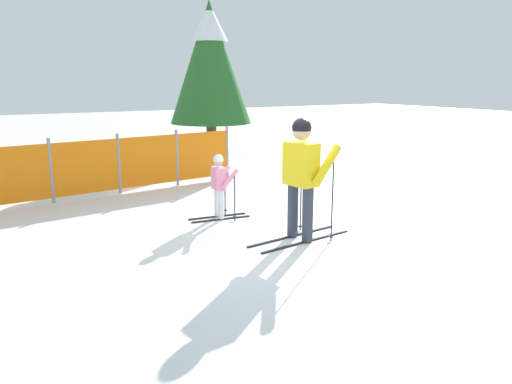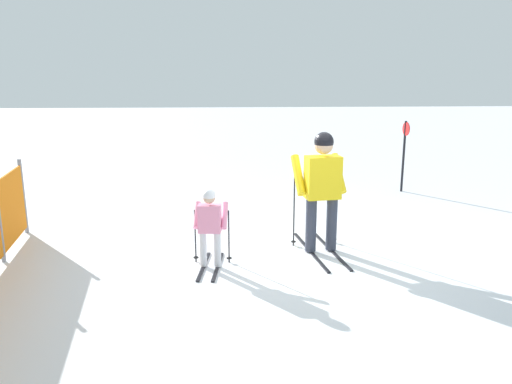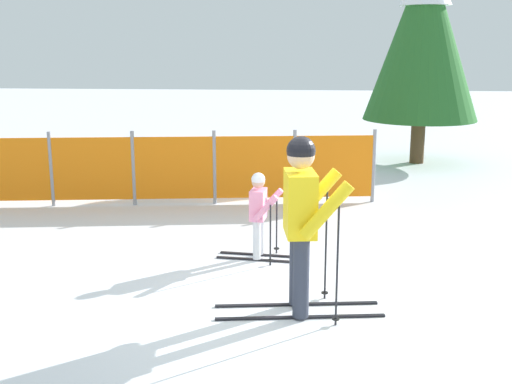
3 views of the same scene
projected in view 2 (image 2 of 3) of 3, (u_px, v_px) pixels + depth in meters
ground_plane at (306, 254)px, 7.01m from camera, size 60.00×60.00×0.00m
skier_adult at (322, 182)px, 6.92m from camera, size 1.64×0.77×1.71m
skier_child at (210, 223)px, 6.42m from camera, size 1.00×0.52×1.05m
trail_marker at (404, 149)px, 10.49m from camera, size 0.28×0.06×1.50m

